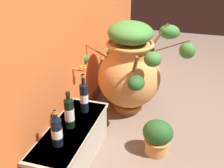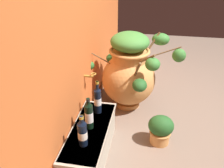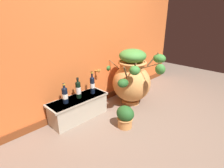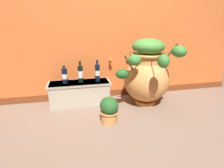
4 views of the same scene
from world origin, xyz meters
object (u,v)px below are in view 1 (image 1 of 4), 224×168
(terracotta_urn, at_px, (130,69))
(wine_bottle_right, at_px, (69,112))
(wine_bottle_middle, at_px, (84,96))
(potted_shrub, at_px, (157,137))
(wine_bottle_left, at_px, (57,130))

(terracotta_urn, bearing_deg, wine_bottle_right, 164.72)
(wine_bottle_middle, height_order, potted_shrub, wine_bottle_middle)
(terracotta_urn, relative_size, potted_shrub, 3.77)
(terracotta_urn, xyz_separation_m, wine_bottle_right, (-0.90, 0.25, -0.00))
(potted_shrub, bearing_deg, wine_bottle_left, 128.26)
(wine_bottle_middle, distance_m, wine_bottle_right, 0.24)
(terracotta_urn, xyz_separation_m, wine_bottle_middle, (-0.66, 0.23, 0.01))
(wine_bottle_middle, distance_m, potted_shrub, 0.69)
(wine_bottle_left, distance_m, wine_bottle_middle, 0.46)
(wine_bottle_left, bearing_deg, terracotta_urn, -12.09)
(wine_bottle_middle, relative_size, wine_bottle_right, 1.13)
(terracotta_urn, height_order, potted_shrub, terracotta_urn)
(wine_bottle_left, height_order, wine_bottle_right, wine_bottle_right)
(wine_bottle_right, bearing_deg, potted_shrub, -66.33)
(wine_bottle_right, distance_m, potted_shrub, 0.76)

